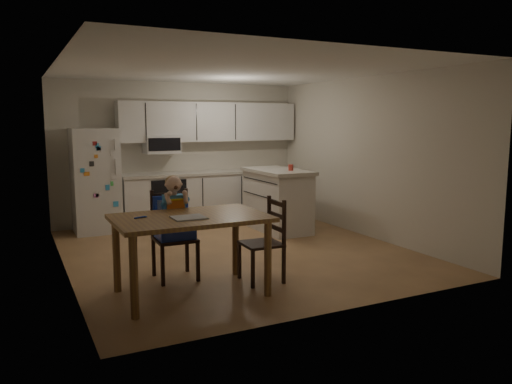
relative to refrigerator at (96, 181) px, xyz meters
The scene contains 10 objects.
room 2.31m from the refrigerator, 47.16° to the right, with size 4.52×5.01×2.51m.
refrigerator is the anchor object (origin of this frame).
kitchen_run 2.05m from the refrigerator, ahead, with size 3.37×0.62×2.15m.
kitchen_island 3.00m from the refrigerator, 23.56° to the right, with size 0.72×1.38×1.02m.
red_cup 3.19m from the refrigerator, 26.94° to the right, with size 0.08×0.08×0.10m, color #C1382A.
dining_table 3.57m from the refrigerator, 83.31° to the right, with size 1.56×1.01×0.84m.
napkin 3.68m from the refrigerator, 84.38° to the right, with size 0.33×0.28×0.01m, color #A2A2A6.
toddler_spoon 3.44m from the refrigerator, 91.45° to the right, with size 0.02×0.02×0.12m, color blue.
chair_booster 2.96m from the refrigerator, 81.90° to the right, with size 0.46×0.46×1.20m.
chair_side 3.77m from the refrigerator, 68.76° to the right, with size 0.43×0.43×0.95m.
Camera 1 is at (-2.77, -6.26, 1.81)m, focal length 35.00 mm.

